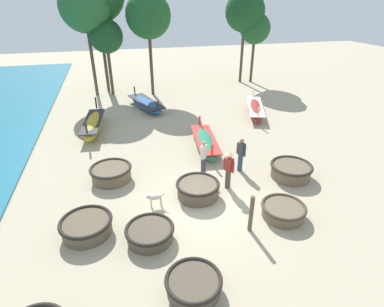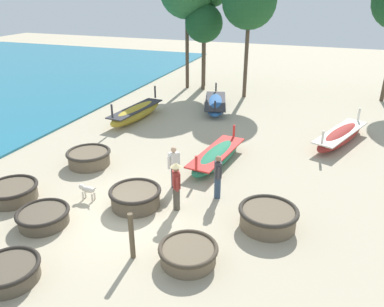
{
  "view_description": "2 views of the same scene",
  "coord_description": "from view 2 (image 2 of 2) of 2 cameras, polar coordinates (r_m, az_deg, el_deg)",
  "views": [
    {
      "loc": [
        -2.72,
        -8.65,
        6.92
      ],
      "look_at": [
        0.22,
        2.31,
        1.02
      ],
      "focal_mm": 28.0,
      "sensor_mm": 36.0,
      "label": 1
    },
    {
      "loc": [
        5.36,
        -8.66,
        6.61
      ],
      "look_at": [
        1.11,
        3.0,
        1.07
      ],
      "focal_mm": 35.0,
      "sensor_mm": 36.0,
      "label": 2
    }
  ],
  "objects": [
    {
      "name": "dog",
      "position": [
        13.11,
        -15.71,
        -5.34
      ],
      "size": [
        0.69,
        0.2,
        0.55
      ],
      "color": "beige",
      "rests_on": "ground"
    },
    {
      "name": "fisherman_by_coracle",
      "position": [
        11.81,
        -2.42,
        -4.55
      ],
      "size": [
        0.36,
        0.47,
        1.67
      ],
      "color": "#4C473D",
      "rests_on": "ground"
    },
    {
      "name": "coracle_front_left",
      "position": [
        10.56,
        -26.12,
        -15.84
      ],
      "size": [
        1.53,
        1.53,
        0.47
      ],
      "color": "brown",
      "rests_on": "ground"
    },
    {
      "name": "coracle_beside_post",
      "position": [
        11.54,
        11.52,
        -9.4
      ],
      "size": [
        1.79,
        1.79,
        0.62
      ],
      "color": "brown",
      "rests_on": "ground"
    },
    {
      "name": "coracle_weathered",
      "position": [
        12.31,
        -21.71,
        -8.92
      ],
      "size": [
        1.59,
        1.59,
        0.47
      ],
      "color": "brown",
      "rests_on": "ground"
    },
    {
      "name": "mooring_post_inland",
      "position": [
        10.08,
        -9.18,
        -12.32
      ],
      "size": [
        0.14,
        0.14,
        1.37
      ],
      "primitive_type": "cylinder",
      "color": "brown",
      "rests_on": "ground"
    },
    {
      "name": "coracle_tilted",
      "position": [
        12.44,
        -8.64,
        -6.53
      ],
      "size": [
        1.71,
        1.71,
        0.62
      ],
      "color": "brown",
      "rests_on": "ground"
    },
    {
      "name": "ground_plane",
      "position": [
        12.14,
        -9.97,
        -9.33
      ],
      "size": [
        80.0,
        80.0,
        0.0
      ],
      "primitive_type": "plane",
      "color": "tan"
    },
    {
      "name": "tree_center",
      "position": [
        24.24,
        8.74,
        21.89
      ],
      "size": [
        3.27,
        3.27,
        7.45
      ],
      "color": "#4C3D2D",
      "rests_on": "ground"
    },
    {
      "name": "coracle_center",
      "position": [
        10.09,
        -0.58,
        -14.93
      ],
      "size": [
        1.58,
        1.58,
        0.47
      ],
      "color": "brown",
      "rests_on": "ground"
    },
    {
      "name": "long_boat_blue_hull",
      "position": [
        15.25,
        3.77,
        -0.38
      ],
      "size": [
        1.5,
        4.12,
        1.05
      ],
      "color": "#237551",
      "rests_on": "ground"
    },
    {
      "name": "fisherman_standing_left",
      "position": [
        12.53,
        3.95,
        -3.42
      ],
      "size": [
        0.33,
        0.5,
        1.57
      ],
      "color": "#2D425B",
      "rests_on": "ground"
    },
    {
      "name": "long_boat_green_hull",
      "position": [
        18.48,
        21.68,
        2.49
      ],
      "size": [
        2.53,
        4.59,
        1.19
      ],
      "color": "maroon",
      "rests_on": "ground"
    },
    {
      "name": "coracle_front_right",
      "position": [
        15.61,
        -15.43,
        -0.56
      ],
      "size": [
        1.77,
        1.77,
        0.61
      ],
      "color": "brown",
      "rests_on": "ground"
    },
    {
      "name": "fisherman_standing_right",
      "position": [
        13.18,
        -2.76,
        -1.94
      ],
      "size": [
        0.36,
        0.47,
        1.57
      ],
      "color": "#383842",
      "rests_on": "ground"
    },
    {
      "name": "long_boat_red_hull",
      "position": [
        20.48,
        -8.52,
        6.17
      ],
      "size": [
        1.36,
        4.48,
        1.41
      ],
      "color": "gold",
      "rests_on": "ground"
    },
    {
      "name": "coracle_far_right",
      "position": [
        14.04,
        -25.72,
        -5.26
      ],
      "size": [
        1.72,
        1.72,
        0.55
      ],
      "color": "brown",
      "rests_on": "ground"
    },
    {
      "name": "tree_left_mid",
      "position": [
        25.96,
        1.81,
        19.14
      ],
      "size": [
        2.48,
        2.48,
        5.65
      ],
      "color": "#4C3D2D",
      "rests_on": "ground"
    },
    {
      "name": "long_boat_white_hull",
      "position": [
        22.18,
        3.58,
        7.55
      ],
      "size": [
        2.3,
        4.59,
        1.08
      ],
      "color": "#285693",
      "rests_on": "ground"
    }
  ]
}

